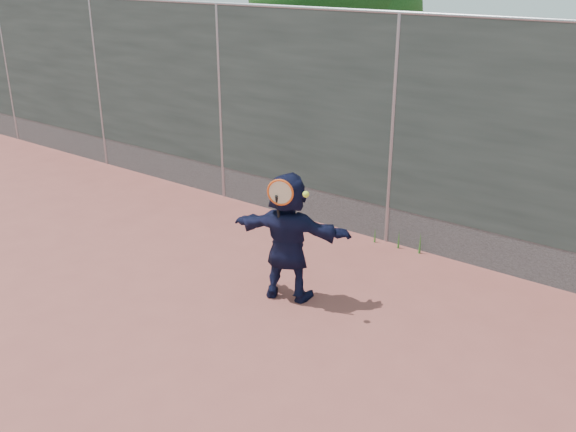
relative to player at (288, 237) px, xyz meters
The scene contains 5 objects.
ground 1.62m from the player, 84.75° to the right, with size 80.00×80.00×0.00m, color #9E4C42.
player is the anchor object (origin of this frame).
fence 2.23m from the player, 86.34° to the left, with size 20.00×0.06×3.03m.
swing_action 0.61m from the player, 68.15° to the right, with size 0.50×0.15×0.51m.
weed_clump 2.08m from the player, 77.65° to the left, with size 0.68×0.07×0.30m.
Camera 1 is at (3.79, -3.75, 3.57)m, focal length 40.00 mm.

